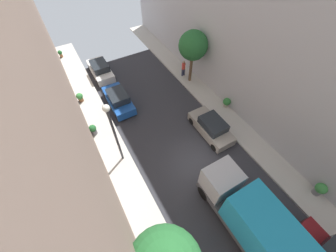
{
  "coord_description": "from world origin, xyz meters",
  "views": [
    {
      "loc": [
        -5.54,
        -5.42,
        13.78
      ],
      "look_at": [
        -0.22,
        3.87,
        0.5
      ],
      "focal_mm": 21.89,
      "sensor_mm": 36.0,
      "label": 1
    }
  ],
  "objects": [
    {
      "name": "parked_car_left_3",
      "position": [
        -2.7,
        13.88,
        0.72
      ],
      "size": [
        1.78,
        4.2,
        1.57
      ],
      "color": "white",
      "rests_on": "ground"
    },
    {
      "name": "parked_car_right_2",
      "position": [
        2.7,
        1.85,
        0.72
      ],
      "size": [
        1.78,
        4.2,
        1.57
      ],
      "color": "gray",
      "rests_on": "ground"
    },
    {
      "name": "sidewalk_right",
      "position": [
        5.0,
        0.0,
        0.07
      ],
      "size": [
        2.0,
        44.0,
        0.15
      ],
      "primitive_type": "cube",
      "color": "#B7B2A8",
      "rests_on": "ground"
    },
    {
      "name": "ground",
      "position": [
        0.0,
        0.0,
        0.0
      ],
      "size": [
        32.0,
        32.0,
        0.0
      ],
      "primitive_type": "plane",
      "color": "#2D2D33"
    },
    {
      "name": "potted_plant_4",
      "position": [
        -5.68,
        10.87,
        0.64
      ],
      "size": [
        0.6,
        0.6,
        0.89
      ],
      "color": "brown",
      "rests_on": "sidewalk_left"
    },
    {
      "name": "pedestrian",
      "position": [
        4.8,
        9.39,
        1.07
      ],
      "size": [
        0.4,
        0.36,
        1.72
      ],
      "color": "#2D334C",
      "rests_on": "sidewalk_right"
    },
    {
      "name": "lamp_post",
      "position": [
        -4.6,
        3.12,
        3.85
      ],
      "size": [
        0.44,
        0.44,
        5.65
      ],
      "color": "#333338",
      "rests_on": "sidewalk_left"
    },
    {
      "name": "potted_plant_1",
      "position": [
        -5.75,
        6.47,
        0.67
      ],
      "size": [
        0.58,
        0.58,
        0.97
      ],
      "color": "slate",
      "rests_on": "sidewalk_left"
    },
    {
      "name": "delivery_truck",
      "position": [
        0.0,
        -5.01,
        1.79
      ],
      "size": [
        2.26,
        6.6,
        3.38
      ],
      "color": "#4C4C51",
      "rests_on": "ground"
    },
    {
      "name": "sidewalk_left",
      "position": [
        -5.0,
        0.0,
        0.07
      ],
      "size": [
        2.0,
        44.0,
        0.15
      ],
      "primitive_type": "cube",
      "color": "#B7B2A8",
      "rests_on": "ground"
    },
    {
      "name": "parked_car_left_2",
      "position": [
        -2.7,
        8.68,
        0.72
      ],
      "size": [
        1.78,
        4.2,
        1.57
      ],
      "color": "#194799",
      "rests_on": "ground"
    },
    {
      "name": "potted_plant_3",
      "position": [
        5.7,
        -5.88,
        0.75
      ],
      "size": [
        0.71,
        0.71,
        1.08
      ],
      "color": "slate",
      "rests_on": "sidewalk_right"
    },
    {
      "name": "street_tree_1",
      "position": [
        4.95,
        8.35,
        3.99
      ],
      "size": [
        2.67,
        2.67,
        5.2
      ],
      "color": "brown",
      "rests_on": "sidewalk_right"
    },
    {
      "name": "potted_plant_2",
      "position": [
        -5.73,
        19.37,
        0.63
      ],
      "size": [
        0.47,
        0.47,
        0.82
      ],
      "color": "brown",
      "rests_on": "sidewalk_left"
    },
    {
      "name": "potted_plant_0",
      "position": [
        5.74,
        3.53,
        0.65
      ],
      "size": [
        0.69,
        0.69,
        0.91
      ],
      "color": "#B2A899",
      "rests_on": "sidewalk_right"
    }
  ]
}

